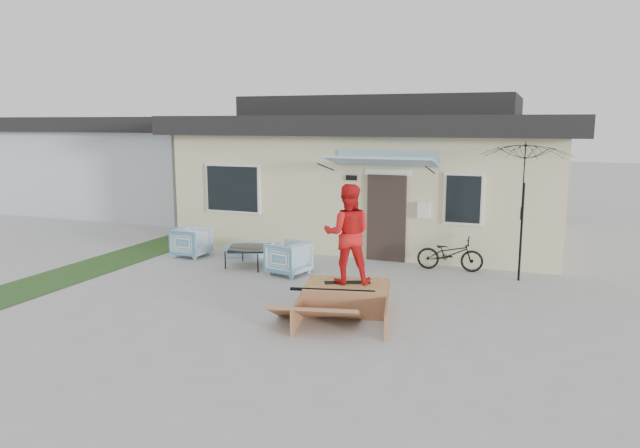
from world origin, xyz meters
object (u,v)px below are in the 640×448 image
(armchair_left, at_px, (192,241))
(skate_ramp, at_px, (347,297))
(skater, at_px, (348,232))
(loveseat, at_px, (253,245))
(patio_umbrella, at_px, (523,199))
(skateboard, at_px, (347,282))
(armchair_right, at_px, (288,256))
(bicycle, at_px, (450,250))
(coffee_table, at_px, (250,257))

(armchair_left, bearing_deg, skate_ramp, -116.10)
(skate_ramp, bearing_deg, skater, 90.00)
(loveseat, relative_size, skate_ramp, 0.72)
(patio_umbrella, height_order, skateboard, patio_umbrella)
(armchair_left, height_order, armchair_right, armchair_right)
(loveseat, xyz_separation_m, patio_umbrella, (6.38, -0.06, 1.47))
(bicycle, relative_size, patio_umbrella, 0.65)
(armchair_left, bearing_deg, bicycle, -79.82)
(armchair_right, relative_size, skater, 0.46)
(armchair_right, relative_size, bicycle, 0.55)
(coffee_table, bearing_deg, skateboard, -35.31)
(bicycle, bearing_deg, skateboard, 155.85)
(skater, bearing_deg, armchair_left, -46.09)
(skateboard, relative_size, skater, 0.46)
(armchair_right, height_order, skate_ramp, armchair_right)
(skate_ramp, bearing_deg, armchair_left, 138.94)
(skateboard, height_order, skater, skater)
(loveseat, distance_m, patio_umbrella, 6.55)
(patio_umbrella, distance_m, skateboard, 4.43)
(patio_umbrella, distance_m, skate_ramp, 4.54)
(armchair_left, bearing_deg, skateboard, -115.73)
(armchair_left, relative_size, bicycle, 0.54)
(patio_umbrella, xyz_separation_m, skate_ramp, (-2.80, -3.24, -1.50))
(skater, bearing_deg, coffee_table, -53.49)
(loveseat, height_order, skateboard, loveseat)
(skateboard, xyz_separation_m, skater, (0.00, 0.00, 0.91))
(loveseat, distance_m, bicycle, 4.88)
(skateboard, bearing_deg, patio_umbrella, 24.39)
(bicycle, xyz_separation_m, skater, (-1.29, -3.53, 0.95))
(patio_umbrella, bearing_deg, coffee_table, -170.68)
(armchair_right, bearing_deg, armchair_left, -90.26)
(skateboard, bearing_deg, armchair_right, 112.29)
(skate_ramp, bearing_deg, bicycle, 57.51)
(armchair_right, bearing_deg, skater, 60.27)
(armchair_left, distance_m, patio_umbrella, 7.93)
(coffee_table, height_order, bicycle, bicycle)
(loveseat, bearing_deg, armchair_right, 114.45)
(coffee_table, bearing_deg, patio_umbrella, 9.32)
(bicycle, distance_m, patio_umbrella, 2.01)
(armchair_right, height_order, coffee_table, armchair_right)
(armchair_right, bearing_deg, patio_umbrella, 118.70)
(skate_ramp, distance_m, skater, 1.18)
(armchair_right, relative_size, patio_umbrella, 0.36)
(skateboard, bearing_deg, armchair_left, 127.82)
(armchair_left, bearing_deg, patio_umbrella, -83.80)
(patio_umbrella, relative_size, skate_ramp, 1.16)
(armchair_right, distance_m, skate_ramp, 2.81)
(armchair_left, height_order, patio_umbrella, patio_umbrella)
(coffee_table, bearing_deg, skater, -35.31)
(patio_umbrella, bearing_deg, bicycle, 167.51)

